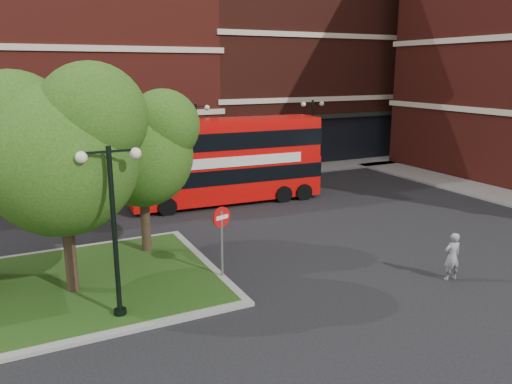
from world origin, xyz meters
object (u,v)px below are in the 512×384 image
bus (226,155)px  woman (452,256)px  car_silver (160,180)px  car_white (278,164)px

bus → woman: bearing=-74.1°
bus → car_silver: bus is taller
bus → car_silver: 4.94m
bus → woman: size_ratio=6.20×
woman → car_white: 18.27m
woman → car_white: (3.22, 17.99, -0.16)m
bus → woman: bus is taller
bus → woman: (2.89, -12.67, -1.72)m
bus → car_white: bearing=44.1°
bus → car_white: 8.31m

